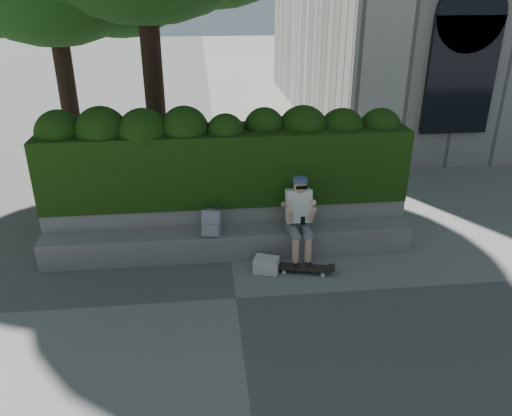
{
  "coord_description": "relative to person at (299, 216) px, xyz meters",
  "views": [
    {
      "loc": [
        -0.37,
        -5.97,
        4.09
      ],
      "look_at": [
        0.4,
        1.0,
        0.95
      ],
      "focal_mm": 35.0,
      "sensor_mm": 36.0,
      "label": 1
    }
  ],
  "objects": [
    {
      "name": "backpack_ground",
      "position": [
        -0.57,
        -0.39,
        -0.63
      ],
      "size": [
        0.44,
        0.38,
        0.24
      ],
      "primitive_type": "cube",
      "rotation": [
        0.0,
        0.0,
        -0.38
      ],
      "color": "beige",
      "rests_on": "ground"
    },
    {
      "name": "planter_wall",
      "position": [
        -1.1,
        0.66,
        -0.38
      ],
      "size": [
        6.0,
        0.5,
        0.75
      ],
      "primitive_type": "cube",
      "color": "gray",
      "rests_on": "ground"
    },
    {
      "name": "person",
      "position": [
        0.0,
        0.0,
        0.0
      ],
      "size": [
        0.4,
        0.76,
        1.38
      ],
      "color": "slate",
      "rests_on": "ground"
    },
    {
      "name": "hedge",
      "position": [
        -1.1,
        0.88,
        0.6
      ],
      "size": [
        6.0,
        1.0,
        1.2
      ],
      "primitive_type": "cube",
      "color": "black",
      "rests_on": "planter_wall"
    },
    {
      "name": "ground",
      "position": [
        -1.1,
        -1.07,
        -0.75
      ],
      "size": [
        80.0,
        80.0,
        0.0
      ],
      "primitive_type": "plane",
      "color": "slate",
      "rests_on": "ground"
    },
    {
      "name": "backpack_plaid",
      "position": [
        -1.39,
        0.08,
        -0.09
      ],
      "size": [
        0.32,
        0.22,
        0.42
      ],
      "primitive_type": "cube",
      "rotation": [
        0.0,
        0.0,
        -0.24
      ],
      "color": "#A3A4A8",
      "rests_on": "bench_ledge"
    },
    {
      "name": "skateboard",
      "position": [
        0.0,
        -0.47,
        -0.68
      ],
      "size": [
        0.88,
        0.42,
        0.09
      ],
      "rotation": [
        0.0,
        0.0,
        -0.24
      ],
      "color": "black",
      "rests_on": "ground"
    },
    {
      "name": "bench_ledge",
      "position": [
        -1.1,
        0.18,
        -0.53
      ],
      "size": [
        6.0,
        0.45,
        0.45
      ],
      "primitive_type": "cube",
      "color": "gray",
      "rests_on": "ground"
    }
  ]
}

